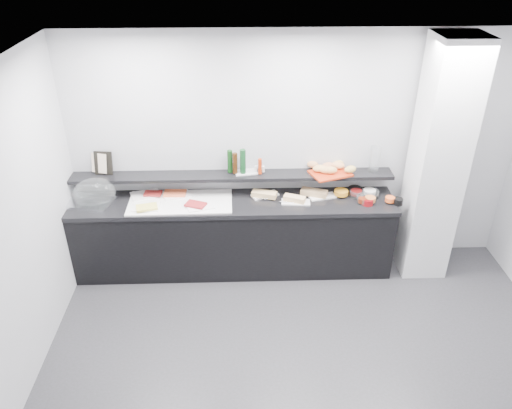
{
  "coord_description": "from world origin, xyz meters",
  "views": [
    {
      "loc": [
        -0.6,
        -3.12,
        3.65
      ],
      "look_at": [
        -0.45,
        1.45,
        1.0
      ],
      "focal_mm": 35.0,
      "sensor_mm": 36.0,
      "label": 1
    }
  ],
  "objects_px": {
    "condiment_tray": "(246,172)",
    "carafe": "(375,159)",
    "sandwich_plate_mid": "(296,202)",
    "bread_tray": "(330,173)",
    "framed_print": "(103,163)",
    "cloche_base": "(90,203)"
  },
  "relations": [
    {
      "from": "cloche_base",
      "to": "condiment_tray",
      "type": "relative_size",
      "value": 1.99
    },
    {
      "from": "condiment_tray",
      "to": "carafe",
      "type": "height_order",
      "value": "carafe"
    },
    {
      "from": "carafe",
      "to": "bread_tray",
      "type": "bearing_deg",
      "value": -174.16
    },
    {
      "from": "sandwich_plate_mid",
      "to": "carafe",
      "type": "distance_m",
      "value": 1.0
    },
    {
      "from": "cloche_base",
      "to": "sandwich_plate_mid",
      "type": "xyz_separation_m",
      "value": [
        2.26,
        -0.04,
        -0.01
      ]
    },
    {
      "from": "sandwich_plate_mid",
      "to": "condiment_tray",
      "type": "distance_m",
      "value": 0.65
    },
    {
      "from": "bread_tray",
      "to": "carafe",
      "type": "relative_size",
      "value": 1.43
    },
    {
      "from": "cloche_base",
      "to": "carafe",
      "type": "relative_size",
      "value": 1.64
    },
    {
      "from": "condiment_tray",
      "to": "sandwich_plate_mid",
      "type": "bearing_deg",
      "value": -34.72
    },
    {
      "from": "sandwich_plate_mid",
      "to": "bread_tray",
      "type": "bearing_deg",
      "value": 30.92
    },
    {
      "from": "bread_tray",
      "to": "framed_print",
      "type": "bearing_deg",
      "value": 157.46
    },
    {
      "from": "bread_tray",
      "to": "carafe",
      "type": "bearing_deg",
      "value": -14.46
    },
    {
      "from": "cloche_base",
      "to": "bread_tray",
      "type": "height_order",
      "value": "bread_tray"
    },
    {
      "from": "framed_print",
      "to": "bread_tray",
      "type": "height_order",
      "value": "framed_print"
    },
    {
      "from": "condiment_tray",
      "to": "carafe",
      "type": "xyz_separation_m",
      "value": [
        1.43,
        -0.02,
        0.14
      ]
    },
    {
      "from": "bread_tray",
      "to": "carafe",
      "type": "height_order",
      "value": "carafe"
    },
    {
      "from": "cloche_base",
      "to": "sandwich_plate_mid",
      "type": "distance_m",
      "value": 2.26
    },
    {
      "from": "sandwich_plate_mid",
      "to": "bread_tray",
      "type": "xyz_separation_m",
      "value": [
        0.4,
        0.19,
        0.25
      ]
    },
    {
      "from": "condiment_tray",
      "to": "bread_tray",
      "type": "distance_m",
      "value": 0.94
    },
    {
      "from": "sandwich_plate_mid",
      "to": "bread_tray",
      "type": "relative_size",
      "value": 0.73
    },
    {
      "from": "cloche_base",
      "to": "framed_print",
      "type": "bearing_deg",
      "value": 76.18
    },
    {
      "from": "cloche_base",
      "to": "carafe",
      "type": "xyz_separation_m",
      "value": [
        3.15,
        0.21,
        0.38
      ]
    }
  ]
}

